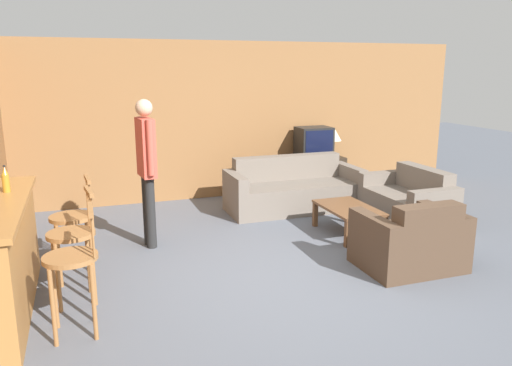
{
  "coord_description": "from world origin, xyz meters",
  "views": [
    {
      "loc": [
        -2.0,
        -4.48,
        2.17
      ],
      "look_at": [
        -0.1,
        0.88,
        0.85
      ],
      "focal_mm": 35.0,
      "sensor_mm": 36.0,
      "label": 1
    }
  ],
  "objects_px": {
    "armchair_near": "(411,243)",
    "loveseat_right": "(408,202)",
    "bar_chair_far": "(73,224)",
    "coffee_table": "(348,211)",
    "bar_chair_mid": "(73,241)",
    "table_lamp": "(334,135)",
    "couch_far": "(293,191)",
    "person_by_window": "(147,163)",
    "tv_unit": "(313,175)",
    "bar_chair_near": "(73,266)",
    "bottle": "(6,180)",
    "tv": "(314,142)"
  },
  "relations": [
    {
      "from": "couch_far",
      "to": "coffee_table",
      "type": "height_order",
      "value": "couch_far"
    },
    {
      "from": "armchair_near",
      "to": "tv",
      "type": "relative_size",
      "value": 1.85
    },
    {
      "from": "bar_chair_near",
      "to": "bottle",
      "type": "relative_size",
      "value": 4.2
    },
    {
      "from": "bar_chair_mid",
      "to": "table_lamp",
      "type": "height_order",
      "value": "table_lamp"
    },
    {
      "from": "armchair_near",
      "to": "loveseat_right",
      "type": "distance_m",
      "value": 1.77
    },
    {
      "from": "bar_chair_mid",
      "to": "armchair_near",
      "type": "distance_m",
      "value": 3.5
    },
    {
      "from": "loveseat_right",
      "to": "armchair_near",
      "type": "bearing_deg",
      "value": -125.26
    },
    {
      "from": "tv",
      "to": "bar_chair_far",
      "type": "bearing_deg",
      "value": -147.59
    },
    {
      "from": "bar_chair_mid",
      "to": "bar_chair_far",
      "type": "distance_m",
      "value": 0.56
    },
    {
      "from": "bottle",
      "to": "table_lamp",
      "type": "bearing_deg",
      "value": 28.99
    },
    {
      "from": "bar_chair_far",
      "to": "loveseat_right",
      "type": "bearing_deg",
      "value": 6.5
    },
    {
      "from": "bar_chair_mid",
      "to": "tv_unit",
      "type": "bearing_deg",
      "value": 37.89
    },
    {
      "from": "bar_chair_mid",
      "to": "tv_unit",
      "type": "distance_m",
      "value": 5.01
    },
    {
      "from": "bottle",
      "to": "armchair_near",
      "type": "bearing_deg",
      "value": -10.32
    },
    {
      "from": "couch_far",
      "to": "tv_unit",
      "type": "bearing_deg",
      "value": 48.32
    },
    {
      "from": "bar_chair_near",
      "to": "couch_far",
      "type": "height_order",
      "value": "bar_chair_near"
    },
    {
      "from": "bar_chair_near",
      "to": "coffee_table",
      "type": "xyz_separation_m",
      "value": [
        3.41,
        1.51,
        -0.28
      ]
    },
    {
      "from": "bar_chair_far",
      "to": "coffee_table",
      "type": "distance_m",
      "value": 3.44
    },
    {
      "from": "bar_chair_mid",
      "to": "armchair_near",
      "type": "height_order",
      "value": "bar_chair_mid"
    },
    {
      "from": "armchair_near",
      "to": "loveseat_right",
      "type": "relative_size",
      "value": 0.78
    },
    {
      "from": "bar_chair_mid",
      "to": "table_lamp",
      "type": "xyz_separation_m",
      "value": [
        4.33,
        3.07,
        0.41
      ]
    },
    {
      "from": "tv_unit",
      "to": "tv",
      "type": "distance_m",
      "value": 0.58
    },
    {
      "from": "bar_chair_mid",
      "to": "person_by_window",
      "type": "relative_size",
      "value": 0.6
    },
    {
      "from": "tv",
      "to": "person_by_window",
      "type": "bearing_deg",
      "value": -150.32
    },
    {
      "from": "couch_far",
      "to": "bar_chair_near",
      "type": "bearing_deg",
      "value": -138.29
    },
    {
      "from": "bar_chair_far",
      "to": "person_by_window",
      "type": "distance_m",
      "value": 1.23
    },
    {
      "from": "coffee_table",
      "to": "bottle",
      "type": "relative_size",
      "value": 3.79
    },
    {
      "from": "tv_unit",
      "to": "person_by_window",
      "type": "relative_size",
      "value": 0.6
    },
    {
      "from": "person_by_window",
      "to": "couch_far",
      "type": "bearing_deg",
      "value": 21.6
    },
    {
      "from": "couch_far",
      "to": "loveseat_right",
      "type": "height_order",
      "value": "couch_far"
    },
    {
      "from": "bar_chair_near",
      "to": "tv",
      "type": "height_order",
      "value": "tv"
    },
    {
      "from": "coffee_table",
      "to": "tv",
      "type": "relative_size",
      "value": 1.68
    },
    {
      "from": "bar_chair_far",
      "to": "tv_unit",
      "type": "distance_m",
      "value": 4.68
    },
    {
      "from": "armchair_near",
      "to": "coffee_table",
      "type": "relative_size",
      "value": 1.1
    },
    {
      "from": "bar_chair_near",
      "to": "bottle",
      "type": "bearing_deg",
      "value": 119.33
    },
    {
      "from": "tv_unit",
      "to": "table_lamp",
      "type": "xyz_separation_m",
      "value": [
        0.39,
        0.0,
        0.7
      ]
    },
    {
      "from": "loveseat_right",
      "to": "coffee_table",
      "type": "height_order",
      "value": "loveseat_right"
    },
    {
      "from": "tv_unit",
      "to": "bar_chair_near",
      "type": "bearing_deg",
      "value": -136.93
    },
    {
      "from": "bar_chair_near",
      "to": "bottle",
      "type": "height_order",
      "value": "bottle"
    },
    {
      "from": "bar_chair_near",
      "to": "table_lamp",
      "type": "relative_size",
      "value": 2.1
    },
    {
      "from": "couch_far",
      "to": "armchair_near",
      "type": "distance_m",
      "value": 2.62
    },
    {
      "from": "coffee_table",
      "to": "bottle",
      "type": "bearing_deg",
      "value": -172.46
    },
    {
      "from": "bar_chair_near",
      "to": "coffee_table",
      "type": "bearing_deg",
      "value": 23.84
    },
    {
      "from": "armchair_near",
      "to": "coffee_table",
      "type": "xyz_separation_m",
      "value": [
        -0.06,
        1.26,
        0.03
      ]
    },
    {
      "from": "tv_unit",
      "to": "table_lamp",
      "type": "relative_size",
      "value": 2.11
    },
    {
      "from": "tv_unit",
      "to": "bottle",
      "type": "relative_size",
      "value": 4.23
    },
    {
      "from": "bar_chair_far",
      "to": "bottle",
      "type": "height_order",
      "value": "bottle"
    },
    {
      "from": "armchair_near",
      "to": "tv_unit",
      "type": "bearing_deg",
      "value": 82.15
    },
    {
      "from": "bar_chair_near",
      "to": "tv_unit",
      "type": "distance_m",
      "value": 5.41
    },
    {
      "from": "bar_chair_mid",
      "to": "table_lamp",
      "type": "distance_m",
      "value": 5.32
    }
  ]
}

